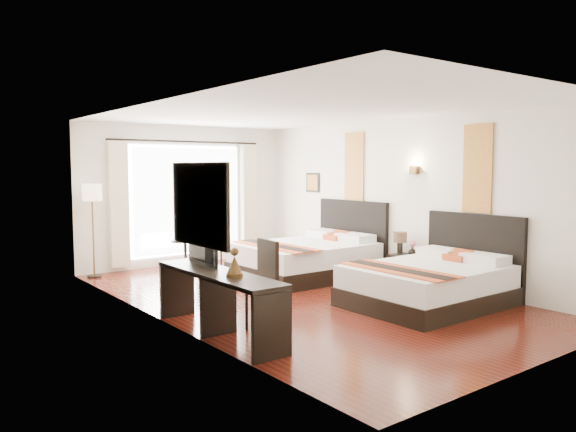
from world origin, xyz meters
TOP-DOWN VIEW (x-y plane):
  - floor at (0.00, 0.00)m, footprint 4.50×7.50m
  - ceiling at (0.00, 0.00)m, footprint 4.50×7.50m
  - wall_headboard at (2.25, 0.00)m, footprint 0.01×7.50m
  - wall_desk at (-2.25, 0.00)m, footprint 0.01×7.50m
  - wall_window at (0.00, 3.75)m, footprint 4.50×0.01m
  - wall_entry at (0.00, -3.75)m, footprint 4.50×0.01m
  - window_glass at (0.00, 3.73)m, footprint 2.40×0.02m
  - sheer_curtain at (0.00, 3.67)m, footprint 2.30×0.02m
  - drape_left at (-1.45, 3.63)m, footprint 0.35×0.14m
  - drape_right at (1.45, 3.63)m, footprint 0.35×0.14m
  - art_panel_near at (2.23, -1.51)m, footprint 0.03×0.50m
  - art_panel_far at (2.23, 1.18)m, footprint 0.03×0.50m
  - wall_sconce at (2.19, -0.32)m, footprint 0.10×0.14m
  - mirror_frame at (-2.22, -0.94)m, footprint 0.04×1.25m
  - mirror_glass at (-2.19, -0.94)m, footprint 0.01×1.12m
  - bed_near at (1.19, -1.51)m, footprint 2.23×1.74m
  - bed_far at (1.13, 1.18)m, footprint 2.36×1.84m
  - nightstand at (2.02, -0.32)m, footprint 0.41×0.51m
  - table_lamp at (2.01, -0.18)m, footprint 0.23×0.23m
  - vase at (2.06, -0.42)m, footprint 0.16×0.16m
  - console_desk at (-1.99, -0.94)m, footprint 0.50×2.20m
  - television at (-1.97, -0.39)m, footprint 0.15×0.78m
  - bronze_figurine at (-1.99, -1.30)m, footprint 0.25×0.25m
  - desk_chair at (-1.37, -0.78)m, footprint 0.53×0.53m
  - floor_lamp at (-2.00, 3.44)m, footprint 0.34×0.34m
  - side_table at (-0.45, 2.93)m, footprint 0.53×0.53m
  - fruit_bowl at (-0.45, 2.95)m, footprint 0.25×0.25m
  - window_chair at (0.05, 2.90)m, footprint 0.46×0.46m
  - jute_rug at (-0.40, 2.68)m, footprint 1.29×1.05m

SIDE VIEW (x-z plane):
  - floor at x=0.00m, z-range -0.01..0.00m
  - jute_rug at x=-0.40m, z-range 0.00..0.01m
  - nightstand at x=2.02m, z-range 0.00..0.49m
  - window_chair at x=0.05m, z-range -0.17..0.70m
  - side_table at x=-0.45m, z-range 0.00..0.61m
  - desk_chair at x=-1.37m, z-range -0.21..0.85m
  - bed_near at x=1.19m, z-range -0.30..0.96m
  - bed_far at x=1.13m, z-range -0.32..1.01m
  - console_desk at x=-1.99m, z-range 0.00..0.76m
  - vase at x=2.06m, z-range 0.50..0.65m
  - fruit_bowl at x=-0.45m, z-range 0.61..0.67m
  - table_lamp at x=2.01m, z-range 0.57..0.93m
  - bronze_figurine at x=-1.99m, z-range 0.75..1.04m
  - television at x=-1.97m, z-range 0.75..1.20m
  - drape_left at x=-1.45m, z-range 0.10..2.46m
  - drape_right at x=1.45m, z-range 0.10..2.46m
  - sheer_curtain at x=0.00m, z-range 0.25..2.35m
  - window_glass at x=0.00m, z-range 0.20..2.40m
  - wall_headboard at x=2.25m, z-range 0.00..2.80m
  - wall_desk at x=-2.25m, z-range 0.00..2.80m
  - wall_window at x=0.00m, z-range 0.00..2.80m
  - wall_entry at x=0.00m, z-range 0.00..2.80m
  - floor_lamp at x=-2.00m, z-range 0.58..2.25m
  - mirror_frame at x=-2.22m, z-range 1.08..2.02m
  - mirror_glass at x=-2.19m, z-range 1.14..1.96m
  - wall_sconce at x=2.19m, z-range 1.85..1.99m
  - art_panel_near at x=2.23m, z-range 1.27..2.62m
  - art_panel_far at x=2.23m, z-range 1.27..2.62m
  - ceiling at x=0.00m, z-range 2.78..2.80m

